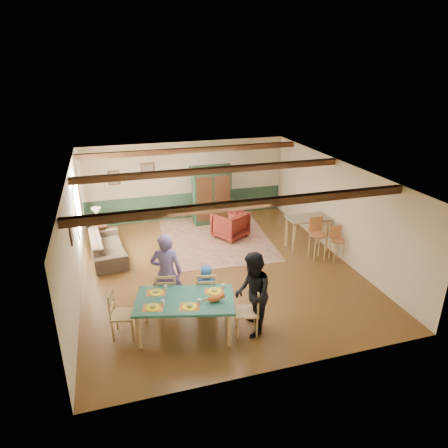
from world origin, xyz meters
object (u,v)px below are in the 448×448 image
object	(u,v)px
bar_stool_left	(318,239)
bar_stool_right	(337,245)
dining_chair_end_left	(123,314)
counter_table	(307,233)
dining_chair_far_right	(207,291)
dining_chair_far_left	(167,292)
armoire	(212,195)
sofa	(107,246)
armchair	(230,225)
end_table	(99,233)
table_lamp	(97,216)
dining_chair_end_right	(247,311)
person_child	(207,288)
dining_table	(185,317)
person_man	(166,273)
person_woman	(252,294)
cat	(215,298)

from	to	relation	value
bar_stool_left	bar_stool_right	bearing A→B (deg)	-29.75
dining_chair_end_left	counter_table	xyz separation A→B (m)	(5.43, 2.63, -0.01)
dining_chair_far_right	bar_stool_left	distance (m)	3.91
dining_chair_far_left	bar_stool_left	bearing A→B (deg)	-148.62
armoire	sofa	distance (m)	3.97
dining_chair_far_right	bar_stool_right	xyz separation A→B (m)	(4.05, 1.32, -0.01)
armchair	end_table	distance (m)	4.06
armchair	table_lamp	world-z (taller)	table_lamp
dining_chair_end_right	bar_stool_left	world-z (taller)	bar_stool_left
person_child	table_lamp	bearing A→B (deg)	-48.73
dining_table	bar_stool_right	distance (m)	5.05
dining_chair_end_right	armoire	bearing A→B (deg)	-174.15
dining_table	person_man	distance (m)	1.10
person_man	person_woman	distance (m)	1.97
dining_chair_far_left	cat	distance (m)	1.41
person_man	cat	distance (m)	1.41
person_child	bar_stool_left	bearing A→B (deg)	-143.04
counter_table	cat	bearing A→B (deg)	-139.15
end_table	table_lamp	bearing A→B (deg)	0.00
armchair	dining_chair_far_right	bearing A→B (deg)	34.44
dining_chair_end_left	sofa	distance (m)	3.77
dining_chair_far_right	table_lamp	xyz separation A→B (m)	(-2.26, 4.55, 0.33)
dining_chair_far_left	person_woman	bearing A→B (deg)	156.43
end_table	bar_stool_left	size ratio (longest dim) A/B	0.48
dining_chair_far_right	end_table	distance (m)	5.09
cat	table_lamp	bearing A→B (deg)	126.21
bar_stool_right	dining_chair_far_left	bearing A→B (deg)	-165.17
person_child	table_lamp	distance (m)	5.03
dining_chair_end_right	dining_chair_far_left	bearing A→B (deg)	-114.92
dining_chair_end_right	person_child	size ratio (longest dim) A/B	0.95
sofa	table_lamp	world-z (taller)	table_lamp
dining_chair_end_right	person_man	xyz separation A→B (m)	(-1.41, 1.24, 0.42)
person_child	dining_chair_far_right	bearing A→B (deg)	90.00
bar_stool_left	person_child	bearing A→B (deg)	-158.06
dining_chair_far_left	table_lamp	xyz separation A→B (m)	(-1.43, 4.34, 0.33)
dining_chair_far_left	armchair	size ratio (longest dim) A/B	1.10
person_child	armchair	xyz separation A→B (m)	(1.68, 3.64, -0.12)
dining_chair_end_left	end_table	bearing A→B (deg)	19.50
dining_chair_end_right	cat	distance (m)	0.76
person_woman	armoire	bearing A→B (deg)	-173.15
dining_chair_far_left	dining_chair_end_right	xyz separation A→B (m)	(1.43, -1.16, 0.00)
dining_chair_far_right	cat	distance (m)	0.98
dining_table	dining_chair_end_right	distance (m)	1.24
bar_stool_right	person_woman	bearing A→B (deg)	-143.55
person_man	bar_stool_left	size ratio (longest dim) A/B	1.53
person_woman	armchair	distance (m)	4.83
end_table	counter_table	distance (m)	6.31
person_man	bar_stool_left	world-z (taller)	person_man
dining_chair_far_right	sofa	world-z (taller)	dining_chair_far_right
dining_chair_far_right	bar_stool_left	world-z (taller)	bar_stool_left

